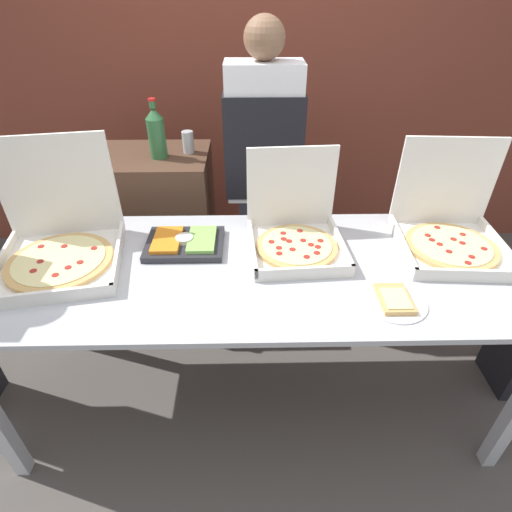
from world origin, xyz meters
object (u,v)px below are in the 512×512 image
object	(u,v)px
pizza_box_far_left	(295,232)
soda_can_colored	(74,158)
pizza_box_near_right	(59,242)
pizza_box_far_right	(449,230)
soda_can_silver	(188,142)
soda_bottle	(156,133)
veggie_tray	(185,243)
paper_plate_front_center	(394,300)
person_server_vest	(263,171)

from	to	relation	value
pizza_box_far_left	soda_can_colored	world-z (taller)	pizza_box_far_left
pizza_box_near_right	pizza_box_far_left	distance (m)	1.03
pizza_box_far_right	soda_can_silver	distance (m)	1.46
pizza_box_near_right	soda_can_colored	distance (m)	0.60
soda_can_colored	soda_bottle	bearing A→B (deg)	22.37
veggie_tray	soda_can_colored	bearing A→B (deg)	141.97
paper_plate_front_center	veggie_tray	world-z (taller)	veggie_tray
pizza_box_near_right	pizza_box_far_right	distance (m)	1.73
soda_bottle	person_server_vest	world-z (taller)	person_server_vest
pizza_box_far_right	soda_can_colored	world-z (taller)	pizza_box_far_right
pizza_box_near_right	soda_can_colored	world-z (taller)	pizza_box_near_right
pizza_box_far_right	soda_bottle	world-z (taller)	soda_bottle
soda_can_silver	person_server_vest	size ratio (longest dim) A/B	0.07
veggie_tray	soda_can_silver	world-z (taller)	soda_can_silver
soda_bottle	soda_can_colored	xyz separation A→B (m)	(-0.41, -0.17, -0.08)
pizza_box_far_right	pizza_box_far_left	world-z (taller)	pizza_box_far_right
pizza_box_far_left	veggie_tray	size ratio (longest dim) A/B	1.30
soda_bottle	pizza_box_far_left	bearing A→B (deg)	-42.47
pizza_box_far_right	soda_can_silver	xyz separation A→B (m)	(-1.26, 0.73, 0.16)
person_server_vest	veggie_tray	bearing A→B (deg)	58.32
soda_can_silver	soda_can_colored	world-z (taller)	same
veggie_tray	person_server_vest	xyz separation A→B (m)	(0.38, 0.61, 0.09)
soda_can_colored	soda_can_silver	bearing A→B (deg)	22.84
pizza_box_far_left	soda_can_silver	world-z (taller)	pizza_box_far_left
pizza_box_far_right	paper_plate_front_center	distance (m)	0.54
pizza_box_far_left	soda_can_silver	xyz separation A→B (m)	(-0.56, 0.72, 0.17)
soda_bottle	person_server_vest	distance (m)	0.63
soda_bottle	soda_can_colored	size ratio (longest dim) A/B	2.58
soda_can_silver	soda_bottle	bearing A→B (deg)	-155.98
pizza_box_far_right	pizza_box_far_left	xyz separation A→B (m)	(-0.70, 0.00, -0.01)
pizza_box_near_right	person_server_vest	size ratio (longest dim) A/B	0.33
pizza_box_far_right	soda_can_silver	bearing A→B (deg)	153.57
pizza_box_far_right	person_server_vest	size ratio (longest dim) A/B	0.28
soda_bottle	soda_can_colored	bearing A→B (deg)	-157.63
soda_bottle	pizza_box_far_right	bearing A→B (deg)	-24.96
pizza_box_far_right	veggie_tray	world-z (taller)	pizza_box_far_right
pizza_box_far_right	person_server_vest	world-z (taller)	person_server_vest
soda_can_silver	soda_can_colored	xyz separation A→B (m)	(-0.57, -0.24, 0.00)
pizza_box_near_right	paper_plate_front_center	size ratio (longest dim) A/B	2.35
veggie_tray	pizza_box_far_left	bearing A→B (deg)	0.04
pizza_box_near_right	paper_plate_front_center	bearing A→B (deg)	-22.78
veggie_tray	soda_bottle	distance (m)	0.75
pizza_box_far_right	pizza_box_far_left	distance (m)	0.70
pizza_box_far_left	soda_bottle	xyz separation A→B (m)	(-0.71, 0.65, 0.25)
pizza_box_near_right	soda_bottle	xyz separation A→B (m)	(0.31, 0.74, 0.23)
soda_bottle	soda_can_silver	size ratio (longest dim) A/B	2.58
pizza_box_near_right	veggie_tray	world-z (taller)	pizza_box_near_right
paper_plate_front_center	soda_bottle	distance (m)	1.52
paper_plate_front_center	soda_bottle	xyz separation A→B (m)	(-1.06, 1.05, 0.31)
soda_bottle	soda_can_silver	bearing A→B (deg)	24.02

